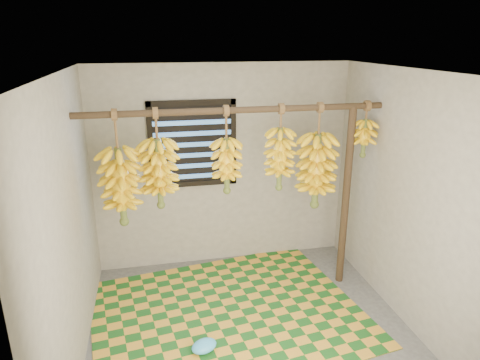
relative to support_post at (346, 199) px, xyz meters
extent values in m
cube|color=#464646|center=(-1.20, -0.70, -1.00)|extent=(3.00, 3.00, 0.01)
cube|color=silver|center=(-1.20, -0.70, 1.40)|extent=(3.00, 3.00, 0.01)
cube|color=slate|center=(-1.20, 0.80, 0.20)|extent=(3.00, 0.01, 2.40)
cube|color=slate|center=(-2.71, -0.70, 0.20)|extent=(0.01, 3.00, 2.40)
cube|color=slate|center=(0.30, -0.70, 0.20)|extent=(0.01, 3.00, 2.40)
cube|color=black|center=(-1.55, 0.78, 0.50)|extent=(1.00, 0.04, 1.00)
cylinder|color=#3B2C1A|center=(-1.20, 0.00, 1.00)|extent=(3.00, 0.06, 0.06)
cylinder|color=#3B2C1A|center=(0.00, 0.00, 0.00)|extent=(0.08, 0.08, 2.00)
cube|color=#185119|center=(-1.37, -0.35, -0.99)|extent=(2.89, 2.45, 0.01)
ellipsoid|color=#40ABF0|center=(-1.68, -0.85, -0.94)|extent=(0.29, 0.26, 0.10)
cylinder|color=brown|center=(-2.32, 0.00, 0.84)|extent=(0.02, 0.02, 0.37)
cylinder|color=#4C5923|center=(-2.32, 0.00, 0.33)|extent=(0.07, 0.07, 0.71)
cylinder|color=brown|center=(-1.96, 0.00, 0.88)|extent=(0.02, 0.02, 0.30)
cylinder|color=#4C5923|center=(-1.96, 0.00, 0.44)|extent=(0.06, 0.06, 0.64)
cylinder|color=brown|center=(-1.30, 0.00, 0.87)|extent=(0.02, 0.02, 0.33)
cylinder|color=#4C5923|center=(-1.30, 0.00, 0.47)|extent=(0.06, 0.06, 0.51)
cylinder|color=brown|center=(-0.76, 0.00, 0.91)|extent=(0.02, 0.02, 0.25)
cylinder|color=#4C5923|center=(-0.76, 0.00, 0.51)|extent=(0.05, 0.05, 0.60)
cylinder|color=brown|center=(-0.36, 0.00, 0.86)|extent=(0.02, 0.02, 0.33)
cylinder|color=#4C5923|center=(-0.36, 0.00, 0.36)|extent=(0.07, 0.07, 0.74)
cylinder|color=brown|center=(0.15, 0.00, 0.93)|extent=(0.02, 0.02, 0.20)
cylinder|color=#4C5923|center=(0.15, 0.00, 0.68)|extent=(0.05, 0.05, 0.36)
camera|label=1|loc=(-2.02, -3.97, 1.66)|focal=32.00mm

